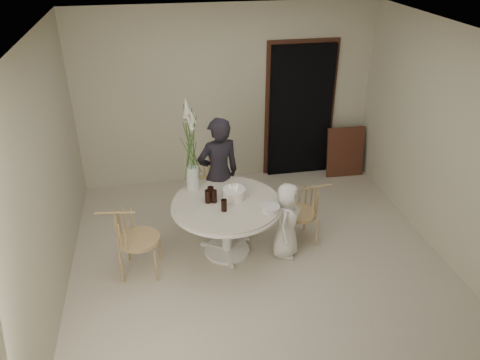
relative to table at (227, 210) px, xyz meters
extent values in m
plane|color=beige|center=(0.35, -0.25, -0.62)|extent=(4.50, 4.50, 0.00)
plane|color=silver|center=(0.35, -0.25, 2.08)|extent=(4.50, 4.50, 0.00)
plane|color=beige|center=(0.35, 2.00, 0.73)|extent=(4.50, 0.00, 4.50)
plane|color=beige|center=(0.35, -2.50, 0.73)|extent=(4.50, 0.00, 4.50)
plane|color=beige|center=(-1.90, -0.25, 0.73)|extent=(0.00, 4.50, 4.50)
plane|color=beige|center=(2.60, -0.25, 0.73)|extent=(0.00, 4.50, 4.50)
cube|color=black|center=(1.50, 1.94, 0.43)|extent=(1.00, 0.10, 2.10)
cube|color=#57291D|center=(1.50, 1.98, 0.49)|extent=(1.12, 0.03, 2.22)
cylinder|color=white|center=(0.00, 0.00, -0.60)|extent=(0.56, 0.56, 0.04)
cylinder|color=white|center=(0.00, 0.00, -0.27)|extent=(0.12, 0.12, 0.65)
cylinder|color=white|center=(0.00, 0.00, 0.07)|extent=(1.33, 1.33, 0.03)
cylinder|color=#EBE8CC|center=(0.00, 0.00, 0.09)|extent=(1.30, 1.30, 0.04)
cube|color=#57291D|center=(2.22, 1.70, -0.21)|extent=(0.61, 0.20, 0.81)
cylinder|color=tan|center=(-0.40, 0.93, -0.42)|extent=(0.03, 0.03, 0.40)
cylinder|color=tan|center=(-0.06, 0.83, -0.42)|extent=(0.03, 0.03, 0.40)
cylinder|color=tan|center=(-0.30, 1.27, -0.42)|extent=(0.03, 0.03, 0.40)
cylinder|color=tan|center=(0.04, 1.17, -0.42)|extent=(0.03, 0.03, 0.40)
cylinder|color=tan|center=(-0.18, 1.05, -0.20)|extent=(0.44, 0.44, 0.04)
cylinder|color=tan|center=(0.74, 0.22, -0.41)|extent=(0.03, 0.03, 0.40)
cylinder|color=tan|center=(0.78, -0.14, -0.41)|extent=(0.03, 0.03, 0.40)
cylinder|color=tan|center=(1.09, 0.26, -0.41)|extent=(0.03, 0.03, 0.40)
cylinder|color=tan|center=(1.14, -0.09, -0.41)|extent=(0.03, 0.03, 0.40)
cylinder|color=tan|center=(0.94, 0.06, -0.19)|extent=(0.45, 0.45, 0.04)
cylinder|color=tan|center=(-0.89, -0.40, -0.40)|extent=(0.03, 0.03, 0.44)
cylinder|color=tan|center=(-0.83, -0.01, -0.40)|extent=(0.03, 0.03, 0.44)
cylinder|color=tan|center=(-1.27, -0.34, -0.40)|extent=(0.03, 0.03, 0.44)
cylinder|color=tan|center=(-1.22, 0.04, -0.40)|extent=(0.03, 0.03, 0.44)
cylinder|color=tan|center=(-1.05, -0.18, -0.16)|extent=(0.48, 0.48, 0.05)
imported|color=black|center=(0.00, 0.62, 0.17)|extent=(0.64, 0.50, 1.56)
imported|color=white|center=(0.71, -0.18, -0.12)|extent=(0.51, 0.57, 0.99)
cylinder|color=silver|center=(0.10, 0.07, 0.18)|extent=(0.27, 0.27, 0.13)
cylinder|color=#F6E29B|center=(0.10, 0.07, 0.27)|extent=(0.01, 0.01, 0.05)
cylinder|color=#F6E29B|center=(0.15, 0.10, 0.27)|extent=(0.01, 0.01, 0.05)
cylinder|color=#F6E29B|center=(0.06, 0.09, 0.27)|extent=(0.01, 0.01, 0.05)
cylinder|color=#F6E29B|center=(0.13, 0.02, 0.27)|extent=(0.01, 0.01, 0.05)
cylinder|color=black|center=(-0.14, 0.03, 0.19)|extent=(0.10, 0.10, 0.16)
cylinder|color=black|center=(-0.06, -0.18, 0.19)|extent=(0.09, 0.09, 0.15)
cylinder|color=black|center=(-0.17, 0.10, 0.20)|extent=(0.10, 0.10, 0.17)
cylinder|color=black|center=(-0.21, 0.03, 0.20)|extent=(0.08, 0.08, 0.16)
cylinder|color=silver|center=(0.47, -0.28, 0.14)|extent=(0.23, 0.23, 0.06)
cylinder|color=silver|center=(-0.36, 0.40, 0.26)|extent=(0.16, 0.16, 0.30)
cylinder|color=#3D672C|center=(-0.33, 0.42, 0.64)|extent=(0.01, 0.01, 0.75)
cone|color=beige|center=(-0.33, 0.42, 1.02)|extent=(0.08, 0.08, 0.19)
cylinder|color=#3D672C|center=(-0.35, 0.44, 0.67)|extent=(0.01, 0.01, 0.82)
cone|color=beige|center=(-0.35, 0.44, 1.08)|extent=(0.08, 0.08, 0.19)
cylinder|color=#3D672C|center=(-0.38, 0.42, 0.70)|extent=(0.01, 0.01, 0.88)
cone|color=beige|center=(-0.38, 0.42, 1.14)|extent=(0.08, 0.08, 0.19)
cylinder|color=#3D672C|center=(-0.38, 0.39, 0.74)|extent=(0.01, 0.01, 0.94)
cone|color=beige|center=(-0.38, 0.39, 1.21)|extent=(0.08, 0.08, 0.19)
cylinder|color=#3D672C|center=(-0.36, 0.37, 0.64)|extent=(0.01, 0.01, 0.75)
cone|color=beige|center=(-0.36, 0.37, 1.02)|extent=(0.08, 0.08, 0.19)
cylinder|color=#3D672C|center=(-0.33, 0.39, 0.67)|extent=(0.01, 0.01, 0.82)
cone|color=beige|center=(-0.33, 0.39, 1.08)|extent=(0.08, 0.08, 0.19)
camera|label=1|loc=(-0.73, -4.69, 3.02)|focal=35.00mm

